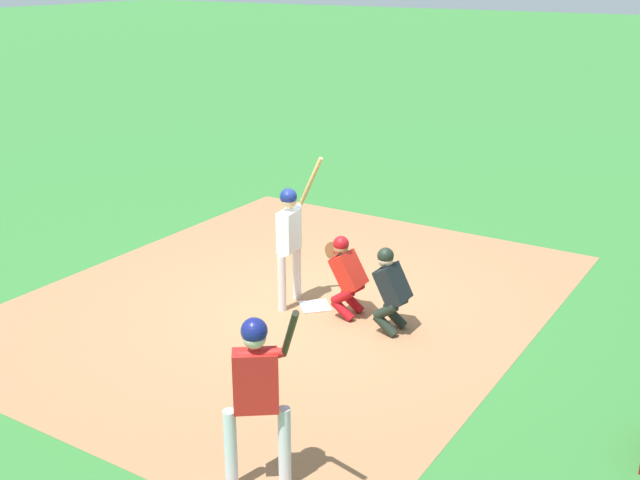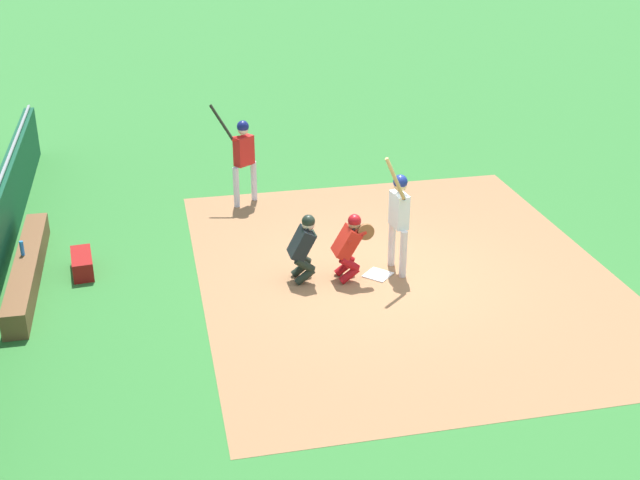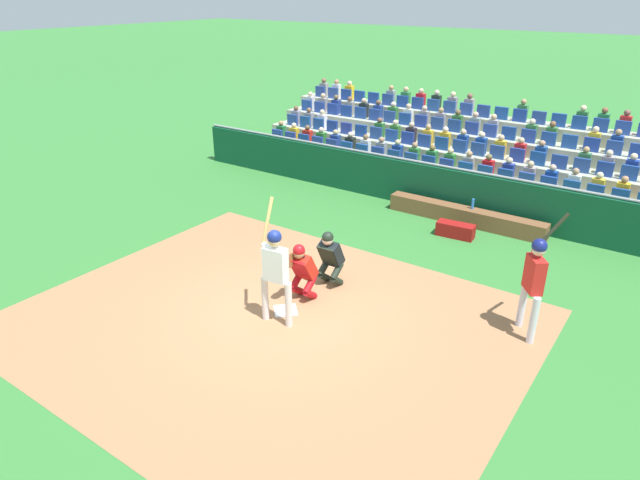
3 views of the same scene
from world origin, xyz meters
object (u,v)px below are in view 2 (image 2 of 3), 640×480
at_px(home_plate_umpire, 304,245).
at_px(dugout_bench, 28,269).
at_px(batter_at_plate, 399,212).
at_px(on_deck_batter, 243,152).
at_px(water_bottle_on_bench, 22,248).
at_px(catcher_crouching, 350,243).
at_px(equipment_duffel_bag, 82,264).
at_px(home_plate_marker, 378,275).

xyz_separation_m(home_plate_umpire, dugout_bench, (-1.02, -4.83, -0.47)).
bearing_deg(batter_at_plate, on_deck_batter, -149.69).
bearing_deg(water_bottle_on_bench, home_plate_umpire, 76.54).
xyz_separation_m(catcher_crouching, equipment_duffel_bag, (-1.28, -4.71, -0.53)).
relative_size(home_plate_marker, catcher_crouching, 0.35).
height_order(batter_at_plate, catcher_crouching, batter_at_plate).
relative_size(water_bottle_on_bench, on_deck_batter, 0.12).
xyz_separation_m(water_bottle_on_bench, on_deck_batter, (-2.72, 4.34, 0.60)).
bearing_deg(water_bottle_on_bench, dugout_bench, 22.04).
distance_m(home_plate_marker, home_plate_umpire, 1.51).
height_order(home_plate_marker, equipment_duffel_bag, equipment_duffel_bag).
relative_size(dugout_bench, equipment_duffel_bag, 4.55).
xyz_separation_m(home_plate_umpire, on_deck_batter, (-3.89, -0.55, 0.49)).
bearing_deg(equipment_duffel_bag, dugout_bench, -86.94).
bearing_deg(home_plate_umpire, water_bottle_on_bench, -103.46).
bearing_deg(on_deck_batter, catcher_crouching, 18.68).
distance_m(water_bottle_on_bench, on_deck_batter, 5.16).
bearing_deg(dugout_bench, catcher_crouching, 78.50).
height_order(catcher_crouching, home_plate_umpire, home_plate_umpire).
xyz_separation_m(water_bottle_on_bench, equipment_duffel_bag, (0.02, 1.00, -0.40)).
bearing_deg(home_plate_marker, catcher_crouching, -88.88).
bearing_deg(on_deck_batter, batter_at_plate, 30.31).
bearing_deg(on_deck_batter, home_plate_marker, 25.35).
distance_m(catcher_crouching, dugout_bench, 5.78).
relative_size(catcher_crouching, equipment_duffel_bag, 1.36).
height_order(batter_at_plate, equipment_duffel_bag, batter_at_plate).
bearing_deg(water_bottle_on_bench, batter_at_plate, 79.84).
bearing_deg(catcher_crouching, equipment_duffel_bag, -105.23).
relative_size(equipment_duffel_bag, on_deck_batter, 0.42).
height_order(catcher_crouching, equipment_duffel_bag, catcher_crouching).
xyz_separation_m(home_plate_marker, home_plate_umpire, (-0.12, -1.35, 0.68)).
relative_size(batter_at_plate, on_deck_batter, 1.05).
xyz_separation_m(equipment_duffel_bag, on_deck_batter, (-2.74, 3.35, 1.00)).
distance_m(home_plate_umpire, equipment_duffel_bag, 4.10).
relative_size(home_plate_marker, water_bottle_on_bench, 1.63).
distance_m(home_plate_marker, on_deck_batter, 4.59).
height_order(home_plate_marker, batter_at_plate, batter_at_plate).
xyz_separation_m(home_plate_marker, batter_at_plate, (-0.10, 0.38, 1.16)).
distance_m(equipment_duffel_bag, on_deck_batter, 4.44).
height_order(batter_at_plate, dugout_bench, batter_at_plate).
height_order(batter_at_plate, water_bottle_on_bench, batter_at_plate).
xyz_separation_m(dugout_bench, on_deck_batter, (-2.87, 4.28, 0.96)).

